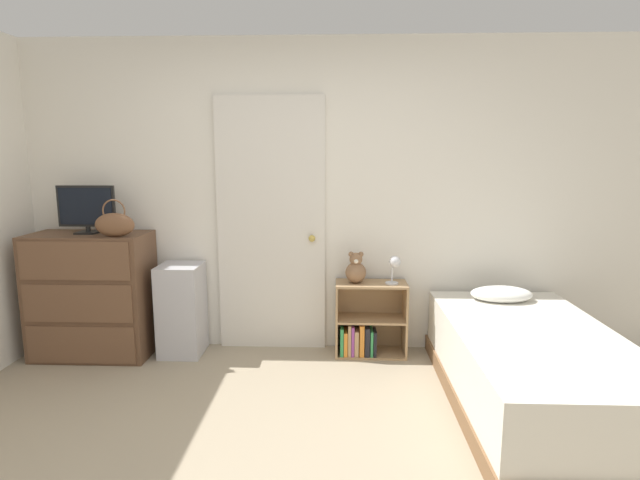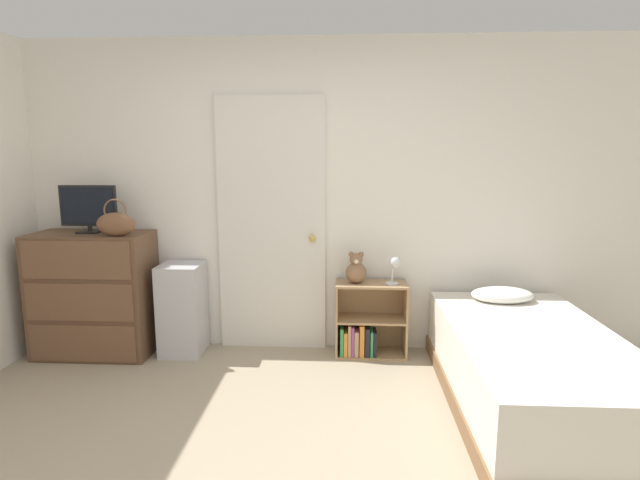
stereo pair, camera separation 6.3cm
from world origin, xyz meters
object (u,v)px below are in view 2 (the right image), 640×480
at_px(handbag, 116,224).
at_px(desk_lamp, 395,265).
at_px(teddy_bear, 356,270).
at_px(dresser, 94,294).
at_px(tv, 88,208).
at_px(bookshelf, 366,327).
at_px(bed, 532,370).
at_px(storage_bin, 183,309).

relative_size(handbag, desk_lamp, 1.31).
bearing_deg(teddy_bear, desk_lamp, -7.38).
bearing_deg(dresser, desk_lamp, 1.33).
bearing_deg(tv, desk_lamp, 0.88).
height_order(bookshelf, teddy_bear, teddy_bear).
bearing_deg(handbag, bed, -11.28).
distance_m(tv, desk_lamp, 2.48).
bearing_deg(tv, bed, -12.96).
relative_size(tv, storage_bin, 0.61).
xyz_separation_m(dresser, teddy_bear, (2.13, 0.10, 0.21)).
xyz_separation_m(handbag, storage_bin, (0.42, 0.20, -0.73)).
height_order(storage_bin, bookshelf, storage_bin).
distance_m(dresser, bookshelf, 2.24).
bearing_deg(bed, teddy_bear, 143.71).
height_order(handbag, bookshelf, handbag).
bearing_deg(desk_lamp, storage_bin, 179.99).
height_order(handbag, teddy_bear, handbag).
height_order(storage_bin, teddy_bear, teddy_bear).
height_order(teddy_bear, bed, teddy_bear).
bearing_deg(dresser, storage_bin, 4.57).
xyz_separation_m(tv, handbag, (0.29, -0.16, -0.10)).
relative_size(storage_bin, bookshelf, 1.24).
bearing_deg(bookshelf, desk_lamp, -10.32).
distance_m(dresser, bed, 3.35).
bearing_deg(tv, handbag, -28.50).
relative_size(dresser, tv, 2.21).
relative_size(handbag, bookshelf, 0.50).
bearing_deg(teddy_bear, storage_bin, -178.43).
relative_size(dresser, teddy_bear, 3.95).
bearing_deg(teddy_bear, tv, -177.94).
height_order(dresser, desk_lamp, dresser).
height_order(dresser, handbag, handbag).
xyz_separation_m(bookshelf, teddy_bear, (-0.09, -0.00, 0.48)).
xyz_separation_m(dresser, handbag, (0.29, -0.14, 0.60)).
bearing_deg(bed, tv, 167.04).
relative_size(tv, desk_lamp, 1.97).
relative_size(dresser, storage_bin, 1.35).
height_order(desk_lamp, bed, desk_lamp).
bearing_deg(dresser, bed, -12.65).
bearing_deg(bed, handbag, 168.72).
relative_size(teddy_bear, bed, 0.13).
distance_m(handbag, desk_lamp, 2.18).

